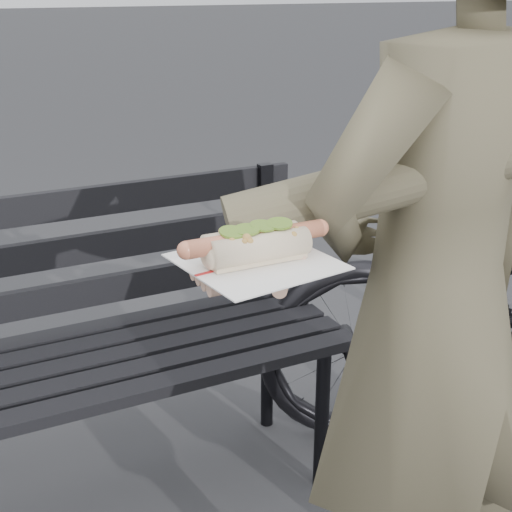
% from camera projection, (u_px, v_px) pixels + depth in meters
% --- Properties ---
extents(park_bench, '(1.50, 0.44, 0.88)m').
position_uv_depth(park_bench, '(48.00, 339.00, 1.82)').
color(park_bench, black).
rests_on(park_bench, ground).
extents(person, '(0.66, 0.49, 1.64)m').
position_uv_depth(person, '(432.00, 312.00, 1.29)').
color(person, brown).
rests_on(person, ground).
extents(held_hotdog, '(0.63, 0.31, 0.20)m').
position_uv_depth(held_hotdog, '(352.00, 202.00, 1.09)').
color(held_hotdog, brown).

